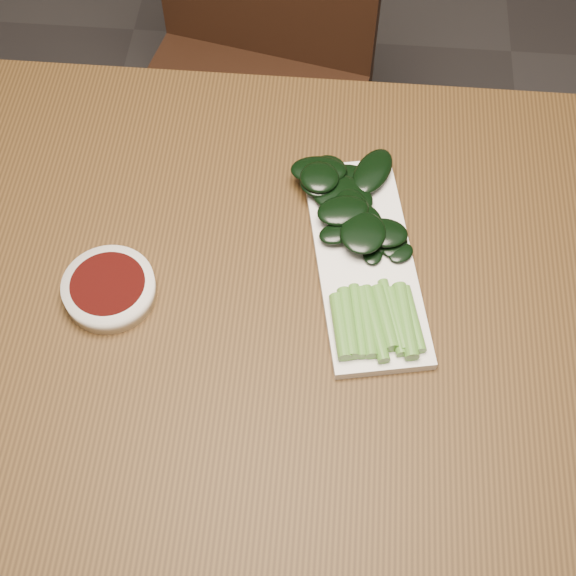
{
  "coord_description": "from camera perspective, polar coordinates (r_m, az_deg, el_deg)",
  "views": [
    {
      "loc": [
        0.06,
        -0.51,
        1.63
      ],
      "look_at": [
        0.01,
        0.01,
        0.76
      ],
      "focal_mm": 50.0,
      "sensor_mm": 36.0,
      "label": 1
    }
  ],
  "objects": [
    {
      "name": "ground",
      "position": [
        1.71,
        -0.52,
        -13.74
      ],
      "size": [
        6.0,
        6.0,
        0.0
      ],
      "primitive_type": "plane",
      "color": "#302D2D",
      "rests_on": "ground"
    },
    {
      "name": "table",
      "position": [
        1.08,
        -0.8,
        -2.86
      ],
      "size": [
        1.4,
        0.8,
        0.75
      ],
      "color": "#422B13",
      "rests_on": "ground"
    },
    {
      "name": "chair_far",
      "position": [
        1.65,
        -2.85,
        14.68
      ],
      "size": [
        0.53,
        0.53,
        0.89
      ],
      "rotation": [
        0.0,
        0.0,
        -0.21
      ],
      "color": "black",
      "rests_on": "ground"
    },
    {
      "name": "sauce_bowl",
      "position": [
        1.04,
        -12.59,
        -0.05
      ],
      "size": [
        0.12,
        0.12,
        0.03
      ],
      "color": "white",
      "rests_on": "table"
    },
    {
      "name": "serving_plate",
      "position": [
        1.05,
        5.46,
        1.95
      ],
      "size": [
        0.18,
        0.34,
        0.01
      ],
      "rotation": [
        0.0,
        0.0,
        0.19
      ],
      "color": "white",
      "rests_on": "table"
    },
    {
      "name": "gai_lan",
      "position": [
        1.05,
        4.78,
        4.02
      ],
      "size": [
        0.19,
        0.34,
        0.03
      ],
      "color": "#518B30",
      "rests_on": "serving_plate"
    }
  ]
}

